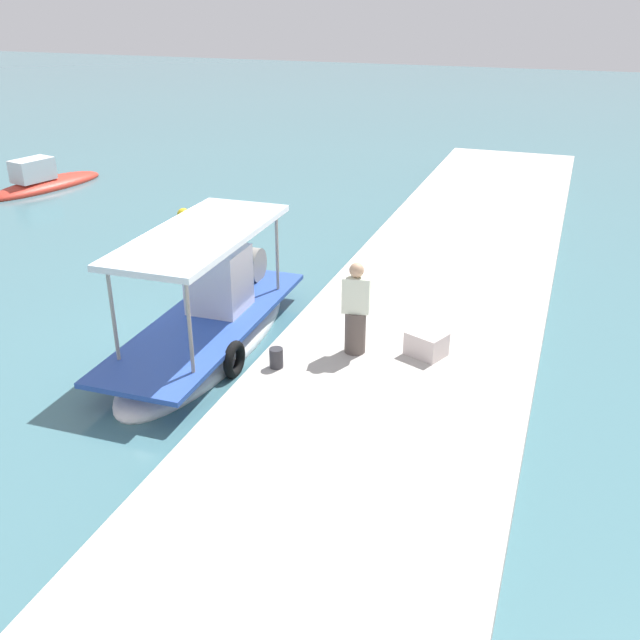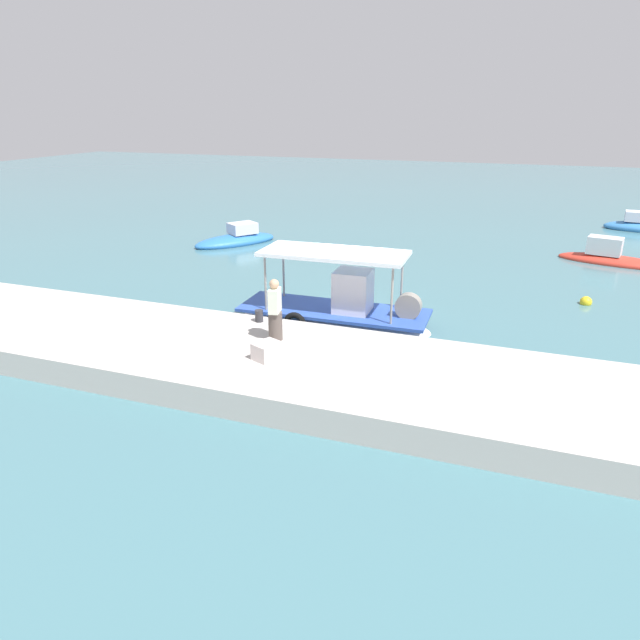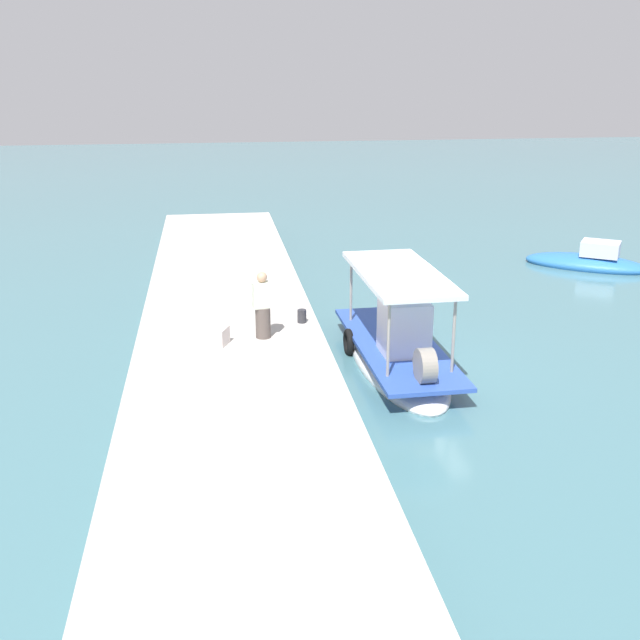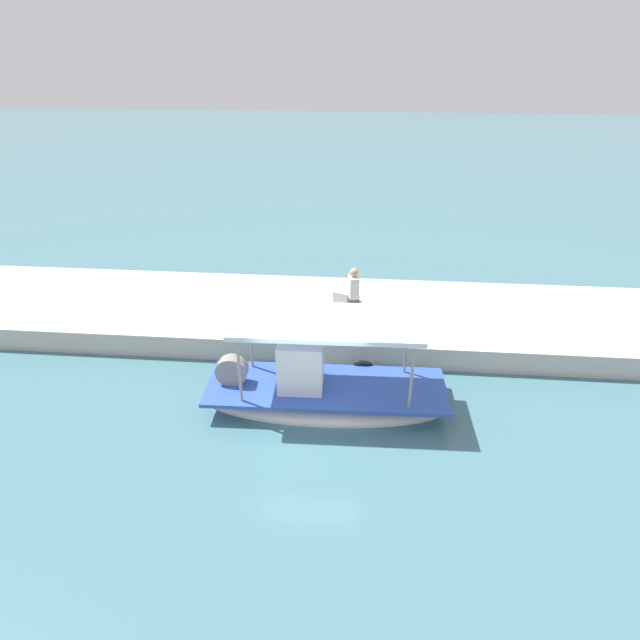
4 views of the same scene
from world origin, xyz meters
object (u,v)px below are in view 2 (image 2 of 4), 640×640
Objects in this scene: main_fishing_boat at (337,314)px; marker_buoy at (586,302)px; fisherman_near_bollard at (275,313)px; moored_boat_near at (612,259)px; mooring_bollard at (259,316)px; cargo_crate at (267,351)px; moored_boat_mid at (236,240)px.

main_fishing_boat reaches higher than marker_buoy.
fisherman_near_bollard is 18.04m from moored_boat_near.
main_fishing_boat is 9.25m from marker_buoy.
mooring_bollard is (-1.67, -2.20, 0.47)m from main_fishing_boat.
marker_buoy is (7.73, 5.07, -0.33)m from main_fishing_boat.
moored_boat_mid is at bearing 120.52° from cargo_crate.
marker_buoy is at bearing 37.70° from mooring_bollard.
moored_boat_near reaches higher than mooring_bollard.
fisherman_near_bollard reaches higher than marker_buoy.
marker_buoy is at bearing -15.14° from moored_boat_mid.
fisherman_near_bollard is at bearing -47.20° from mooring_bollard.
main_fishing_boat is at bearing 85.78° from cargo_crate.
cargo_crate is (-0.34, -4.54, 0.51)m from main_fishing_boat.
cargo_crate is at bearing -94.22° from main_fishing_boat.
moored_boat_near is 17.97m from moored_boat_mid.
main_fishing_boat is 15.27× the size of marker_buoy.
cargo_crate is 0.13× the size of moored_boat_near.
moored_boat_near is (9.22, 11.74, -0.22)m from main_fishing_boat.
mooring_bollard is 11.91m from marker_buoy.
mooring_bollard is 0.85× the size of marker_buoy.
moored_boat_near is at bearing 51.83° from main_fishing_boat.
mooring_bollard is 0.07× the size of moored_boat_near.
marker_buoy is (9.41, 7.27, -0.80)m from mooring_bollard.
fisherman_near_bollard reaches higher than moored_boat_near.
moored_boat_near is at bearing 59.58° from cargo_crate.
cargo_crate is at bearing -75.63° from fisherman_near_bollard.
moored_boat_near is (1.49, 6.67, 0.10)m from marker_buoy.
cargo_crate is 12.57m from marker_buoy.
fisherman_near_bollard is 4.83× the size of mooring_bollard.
moored_boat_mid reaches higher than marker_buoy.
main_fishing_boat is 3.54m from fisherman_near_bollard.
fisherman_near_bollard is 0.37× the size of moored_boat_mid.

